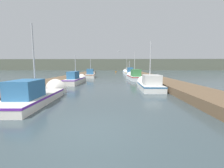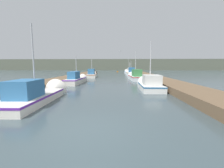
# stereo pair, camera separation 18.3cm
# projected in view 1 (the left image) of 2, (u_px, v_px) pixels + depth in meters

# --- Properties ---
(ground_plane) EXTENTS (200.00, 200.00, 0.00)m
(ground_plane) POSITION_uv_depth(u_px,v_px,m) (90.00, 132.00, 4.78)
(ground_plane) COLOR #38474C
(dock_left) EXTENTS (2.70, 40.00, 0.54)m
(dock_left) POSITION_uv_depth(u_px,v_px,m) (66.00, 79.00, 20.80)
(dock_left) COLOR brown
(dock_left) RESTS_ON ground_plane
(dock_right) EXTENTS (2.70, 40.00, 0.54)m
(dock_right) POSITION_uv_depth(u_px,v_px,m) (155.00, 79.00, 20.45)
(dock_right) COLOR brown
(dock_right) RESTS_ON ground_plane
(distant_shore_ridge) EXTENTS (120.00, 16.00, 5.06)m
(distant_shore_ridge) POSITION_uv_depth(u_px,v_px,m) (115.00, 65.00, 75.41)
(distant_shore_ridge) COLOR #565B4C
(distant_shore_ridge) RESTS_ON ground_plane
(fishing_boat_0) EXTENTS (1.93, 5.97, 5.01)m
(fishing_boat_0) POSITION_uv_depth(u_px,v_px,m) (39.00, 94.00, 8.90)
(fishing_boat_0) COLOR silver
(fishing_boat_0) RESTS_ON ground_plane
(fishing_boat_1) EXTENTS (1.79, 4.89, 4.75)m
(fishing_boat_1) POSITION_uv_depth(u_px,v_px,m) (149.00, 84.00, 13.63)
(fishing_boat_1) COLOR silver
(fishing_boat_1) RESTS_ON ground_plane
(fishing_boat_2) EXTENTS (1.42, 5.81, 3.63)m
(fishing_boat_2) POSITION_uv_depth(u_px,v_px,m) (76.00, 79.00, 17.94)
(fishing_boat_2) COLOR silver
(fishing_boat_2) RESTS_ON ground_plane
(fishing_boat_3) EXTENTS (2.02, 6.28, 4.63)m
(fishing_boat_3) POSITION_uv_depth(u_px,v_px,m) (134.00, 76.00, 22.68)
(fishing_boat_3) COLOR silver
(fishing_boat_3) RESTS_ON ground_plane
(fishing_boat_4) EXTENTS (2.05, 5.94, 3.66)m
(fishing_boat_4) POSITION_uv_depth(u_px,v_px,m) (91.00, 74.00, 27.34)
(fishing_boat_4) COLOR silver
(fishing_boat_4) RESTS_ON ground_plane
(fishing_boat_5) EXTENTS (1.88, 5.26, 3.50)m
(fishing_boat_5) POSITION_uv_depth(u_px,v_px,m) (129.00, 73.00, 31.50)
(fishing_boat_5) COLOR silver
(fishing_boat_5) RESTS_ON ground_plane
(fishing_boat_6) EXTENTS (2.08, 6.26, 3.37)m
(fishing_boat_6) POSITION_uv_depth(u_px,v_px,m) (128.00, 72.00, 37.31)
(fishing_boat_6) COLOR silver
(fishing_boat_6) RESTS_ON ground_plane
(fishing_boat_7) EXTENTS (1.99, 5.10, 4.93)m
(fishing_boat_7) POSITION_uv_depth(u_px,v_px,m) (126.00, 72.00, 42.14)
(fishing_boat_7) COLOR silver
(fishing_boat_7) RESTS_ON ground_plane
(mooring_piling_0) EXTENTS (0.26, 0.26, 1.04)m
(mooring_piling_0) POSITION_uv_depth(u_px,v_px,m) (132.00, 72.00, 37.53)
(mooring_piling_0) COLOR #473523
(mooring_piling_0) RESTS_ON ground_plane
(mooring_piling_1) EXTENTS (0.25, 0.25, 1.25)m
(mooring_piling_1) POSITION_uv_depth(u_px,v_px,m) (93.00, 72.00, 36.26)
(mooring_piling_1) COLOR #473523
(mooring_piling_1) RESTS_ON ground_plane
(mooring_piling_2) EXTENTS (0.26, 0.26, 1.03)m
(mooring_piling_2) POSITION_uv_depth(u_px,v_px,m) (131.00, 71.00, 41.10)
(mooring_piling_2) COLOR #473523
(mooring_piling_2) RESTS_ON ground_plane
(mooring_piling_3) EXTENTS (0.29, 0.29, 1.24)m
(mooring_piling_3) POSITION_uv_depth(u_px,v_px,m) (132.00, 72.00, 35.93)
(mooring_piling_3) COLOR #473523
(mooring_piling_3) RESTS_ON ground_plane
(channel_buoy) EXTENTS (0.49, 0.49, 0.99)m
(channel_buoy) POSITION_uv_depth(u_px,v_px,m) (116.00, 72.00, 48.06)
(channel_buoy) COLOR #BF6513
(channel_buoy) RESTS_ON ground_plane
(seagull_lead) EXTENTS (0.55, 0.34, 0.12)m
(seagull_lead) POSITION_uv_depth(u_px,v_px,m) (119.00, 51.00, 25.54)
(seagull_lead) COLOR white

